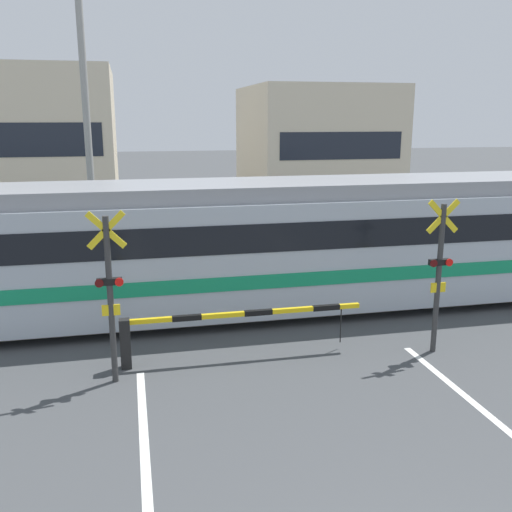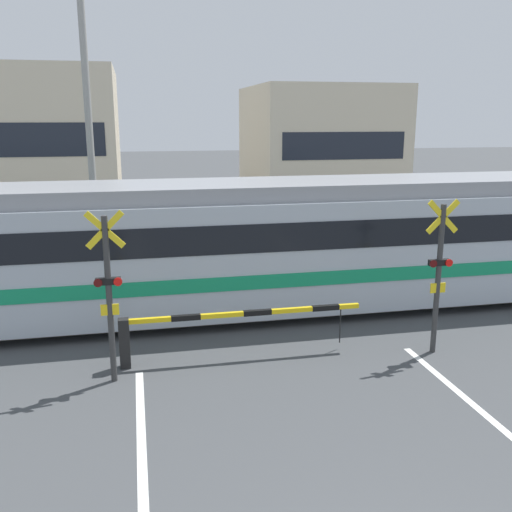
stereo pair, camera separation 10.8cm
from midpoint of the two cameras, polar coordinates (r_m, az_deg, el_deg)
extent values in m
cube|color=#6B6051|center=(13.59, 0.21, -6.38)|extent=(50.00, 0.10, 0.08)
cube|color=#6B6051|center=(14.92, -0.96, -4.53)|extent=(50.00, 0.10, 0.08)
cube|color=#ADB7C1|center=(13.57, -10.93, -0.02)|extent=(21.90, 2.68, 2.64)
cube|color=gray|center=(13.30, -11.22, 6.26)|extent=(21.68, 2.36, 0.36)
cube|color=#148C59|center=(13.66, -10.86, -1.63)|extent=(21.92, 2.74, 0.32)
cube|color=black|center=(13.44, -11.05, 2.44)|extent=(21.02, 2.72, 0.64)
cylinder|color=black|center=(14.93, 16.44, -3.73)|extent=(0.76, 0.12, 0.76)
cylinder|color=black|center=(16.15, 14.05, -2.26)|extent=(0.76, 0.12, 0.76)
cube|color=black|center=(11.32, -12.74, -8.51)|extent=(0.20, 0.20, 0.99)
cube|color=yellow|center=(11.35, -0.76, -5.76)|extent=(4.74, 0.09, 0.09)
cube|color=black|center=(11.20, -6.76, -6.14)|extent=(0.57, 0.10, 0.10)
cube|color=black|center=(11.40, 0.41, -5.68)|extent=(0.57, 0.10, 0.10)
cube|color=black|center=(11.77, 7.22, -5.15)|extent=(0.57, 0.10, 0.10)
cylinder|color=black|center=(12.02, 8.67, -6.91)|extent=(0.02, 0.02, 0.74)
cube|color=black|center=(17.66, 7.18, -0.20)|extent=(0.20, 0.20, 0.99)
cube|color=yellow|center=(16.95, -0.38, 0.81)|extent=(4.74, 0.09, 0.09)
cube|color=black|center=(17.22, 3.49, 1.00)|extent=(0.57, 0.10, 0.10)
cube|color=black|center=(16.90, -1.16, 0.78)|extent=(0.57, 0.10, 0.10)
cube|color=black|center=(16.70, -5.96, 0.54)|extent=(0.57, 0.10, 0.10)
cylinder|color=black|center=(16.77, -7.06, -0.90)|extent=(0.02, 0.02, 0.74)
cylinder|color=#333333|center=(10.46, -14.16, -4.40)|extent=(0.11, 0.11, 3.07)
cube|color=yellow|center=(10.14, -14.58, 2.55)|extent=(0.68, 0.04, 0.68)
cube|color=yellow|center=(10.14, -14.58, 2.55)|extent=(0.68, 0.04, 0.68)
cube|color=black|center=(10.35, -14.28, -2.46)|extent=(0.44, 0.12, 0.12)
cylinder|color=#4C0C0C|center=(10.29, -15.24, -2.62)|extent=(0.15, 0.03, 0.15)
cylinder|color=red|center=(10.27, -13.35, -2.53)|extent=(0.15, 0.03, 0.15)
cube|color=yellow|center=(10.49, -14.11, -5.23)|extent=(0.32, 0.03, 0.20)
cylinder|color=#333333|center=(12.00, 17.98, -2.32)|extent=(0.11, 0.11, 3.07)
cube|color=yellow|center=(11.72, 18.44, 3.75)|extent=(0.68, 0.04, 0.68)
cube|color=yellow|center=(11.72, 18.44, 3.75)|extent=(0.68, 0.04, 0.68)
cube|color=black|center=(11.90, 18.11, -0.62)|extent=(0.44, 0.12, 0.12)
cylinder|color=#4C0C0C|center=(11.76, 17.57, -0.75)|extent=(0.15, 0.03, 0.15)
cylinder|color=red|center=(11.93, 18.99, -0.66)|extent=(0.15, 0.03, 0.15)
cube|color=yellow|center=(12.02, 17.97, -3.05)|extent=(0.32, 0.03, 0.20)
cylinder|color=#33384C|center=(20.48, -7.99, 1.46)|extent=(0.13, 0.13, 0.82)
cylinder|color=#33384C|center=(20.49, -7.60, 1.48)|extent=(0.13, 0.13, 0.82)
cube|color=maroon|center=(20.35, -7.86, 3.49)|extent=(0.38, 0.22, 0.65)
sphere|color=tan|center=(20.27, -7.90, 4.71)|extent=(0.22, 0.22, 0.22)
cube|color=beige|center=(29.19, -18.81, 10.55)|extent=(5.31, 7.65, 6.92)
cube|color=#1E232D|center=(25.38, -19.84, 10.88)|extent=(4.46, 0.03, 1.38)
cube|color=beige|center=(30.56, 6.33, 10.65)|extent=(7.01, 7.65, 6.24)
cube|color=#1E232D|center=(26.93, 8.94, 10.84)|extent=(5.89, 0.03, 1.25)
cylinder|color=gray|center=(18.72, -16.19, 12.30)|extent=(0.22, 0.22, 8.84)
camera|label=1|loc=(0.05, -89.76, 0.06)|focal=40.00mm
camera|label=2|loc=(0.05, 90.24, -0.06)|focal=40.00mm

